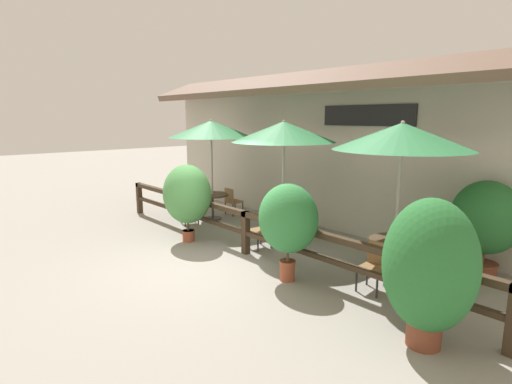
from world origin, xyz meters
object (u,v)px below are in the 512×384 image
at_px(dining_table_near, 213,199).
at_px(chair_middle_wallside, 301,218).
at_px(dining_table_middle, 283,217).
at_px(chair_middle_streetside, 262,228).
at_px(potted_plant_broad_leaf, 429,268).
at_px(potted_plant_small_flowering, 486,220).
at_px(chair_near_streetside, 192,207).
at_px(patio_umbrella_near, 211,129).
at_px(chair_far_wallside, 413,246).
at_px(chair_near_wallside, 232,200).
at_px(chair_far_streetside, 375,265).
at_px(dining_table_far, 394,248).
at_px(potted_plant_entrance_palm, 288,220).
at_px(potted_plant_tall_tropical, 187,195).
at_px(patio_umbrella_middle, 284,132).
at_px(patio_umbrella_far, 402,137).

bearing_deg(dining_table_near, chair_middle_wallside, 12.87).
height_order(dining_table_middle, chair_middle_wallside, chair_middle_wallside).
height_order(chair_middle_streetside, potted_plant_broad_leaf, potted_plant_broad_leaf).
bearing_deg(potted_plant_small_flowering, chair_near_streetside, -163.87).
bearing_deg(patio_umbrella_near, chair_far_wallside, 5.93).
height_order(chair_near_streetside, chair_near_wallside, same).
height_order(chair_far_streetside, chair_far_wallside, same).
bearing_deg(chair_far_streetside, dining_table_far, 88.09).
bearing_deg(patio_umbrella_near, dining_table_far, -1.05).
height_order(patio_umbrella_near, potted_plant_small_flowering, patio_umbrella_near).
distance_m(potted_plant_entrance_palm, potted_plant_broad_leaf, 2.69).
bearing_deg(dining_table_middle, potted_plant_broad_leaf, -22.65).
relative_size(dining_table_middle, chair_far_streetside, 1.12).
xyz_separation_m(chair_middle_streetside, dining_table_far, (2.95, 0.60, 0.14)).
height_order(chair_far_streetside, potted_plant_entrance_palm, potted_plant_entrance_palm).
relative_size(patio_umbrella_near, chair_middle_streetside, 3.47).
xyz_separation_m(chair_near_wallside, chair_far_wallside, (5.86, -0.13, 0.00)).
bearing_deg(dining_table_near, dining_table_far, -1.05).
height_order(dining_table_middle, chair_middle_streetside, chair_middle_streetside).
height_order(dining_table_near, chair_far_streetside, chair_far_streetside).
height_order(chair_middle_wallside, chair_far_streetside, same).
height_order(chair_far_wallside, potted_plant_tall_tropical, potted_plant_tall_tropical).
xyz_separation_m(dining_table_near, chair_far_streetside, (5.89, -0.82, -0.14)).
height_order(patio_umbrella_near, chair_far_streetside, patio_umbrella_near).
relative_size(patio_umbrella_near, potted_plant_entrance_palm, 1.61).
distance_m(dining_table_far, chair_far_streetside, 0.73).
xyz_separation_m(dining_table_far, chair_far_streetside, (0.04, -0.72, -0.14)).
bearing_deg(patio_umbrella_middle, chair_far_wallside, 12.02).
relative_size(patio_umbrella_middle, patio_umbrella_far, 1.00).
bearing_deg(dining_table_near, dining_table_middle, -0.46).
relative_size(chair_near_streetside, potted_plant_entrance_palm, 0.46).
xyz_separation_m(chair_middle_wallside, chair_far_wallside, (2.97, -0.05, 0.00)).
distance_m(dining_table_far, potted_plant_broad_leaf, 2.30).
bearing_deg(chair_near_streetside, chair_middle_wallside, 40.66).
xyz_separation_m(patio_umbrella_far, chair_far_wallside, (0.01, 0.71, -2.16)).
bearing_deg(potted_plant_entrance_palm, dining_table_near, 160.49).
height_order(patio_umbrella_far, potted_plant_small_flowering, patio_umbrella_far).
bearing_deg(chair_middle_wallside, potted_plant_tall_tropical, 64.52).
height_order(chair_middle_wallside, potted_plant_broad_leaf, potted_plant_broad_leaf).
relative_size(dining_table_near, chair_far_streetside, 1.12).
height_order(patio_umbrella_far, chair_far_wallside, patio_umbrella_far).
xyz_separation_m(chair_far_wallside, potted_plant_small_flowering, (1.03, 0.64, 0.63)).
bearing_deg(potted_plant_entrance_palm, dining_table_far, 50.34).
height_order(patio_umbrella_middle, potted_plant_small_flowering, patio_umbrella_middle).
bearing_deg(potted_plant_small_flowering, patio_umbrella_near, -169.75).
relative_size(chair_near_wallside, patio_umbrella_middle, 0.29).
distance_m(patio_umbrella_near, potted_plant_tall_tropical, 2.63).
xyz_separation_m(chair_far_wallside, potted_plant_broad_leaf, (1.41, -2.46, 0.61)).
distance_m(patio_umbrella_middle, chair_far_wallside, 3.72).
bearing_deg(chair_middle_wallside, chair_far_wallside, -173.67).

